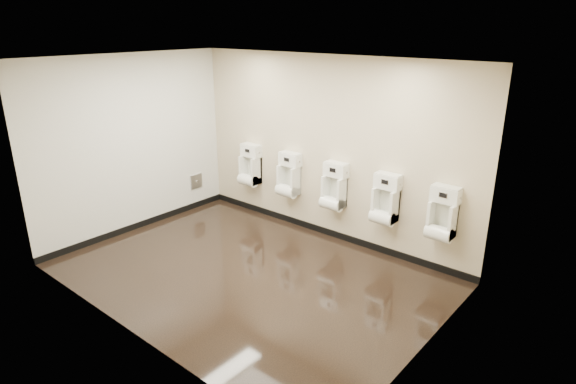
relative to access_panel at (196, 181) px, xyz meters
name	(u,v)px	position (x,y,z in m)	size (l,w,h in m)	color
ground	(248,274)	(2.48, -1.20, -0.50)	(5.00, 3.50, 0.00)	black
ceiling	(242,61)	(2.48, -1.20, 2.30)	(5.00, 3.50, 0.00)	white
back_wall	(326,149)	(2.48, 0.55, 0.90)	(5.00, 0.02, 2.80)	#C6B694
front_wall	(121,216)	(2.48, -2.95, 0.90)	(5.00, 0.02, 2.80)	#C6B694
left_wall	(132,145)	(-0.02, -1.20, 0.90)	(0.02, 3.50, 2.80)	#C6B694
right_wall	(433,227)	(4.98, -1.20, 0.90)	(0.02, 3.50, 2.80)	#C6B694
tile_overlay_left	(133,145)	(-0.01, -1.20, 0.90)	(0.01, 3.50, 2.80)	silver
skirting_back	(324,230)	(2.48, 0.54, -0.45)	(5.00, 0.02, 0.10)	black
skirting_left	(142,224)	(-0.01, -1.20, -0.45)	(0.02, 3.50, 0.10)	black
access_panel	(196,181)	(0.00, 0.00, 0.00)	(0.04, 0.25, 0.25)	#9E9EA3
urinal_0	(250,168)	(0.96, 0.42, 0.33)	(0.38, 0.29, 0.71)	white
urinal_1	(289,178)	(1.84, 0.42, 0.33)	(0.38, 0.29, 0.71)	white
urinal_2	(334,190)	(2.73, 0.42, 0.33)	(0.38, 0.29, 0.71)	white
urinal_3	(385,203)	(3.60, 0.42, 0.33)	(0.38, 0.29, 0.71)	white
urinal_4	(442,218)	(4.43, 0.42, 0.33)	(0.38, 0.29, 0.71)	white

